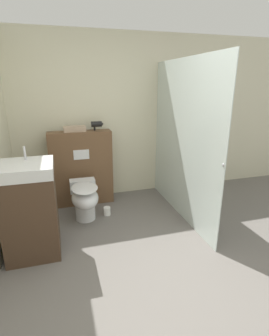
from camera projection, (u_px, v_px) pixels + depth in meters
ground_plane at (160, 293)px, 2.32m from camera, size 12.00×12.00×0.00m
wall_back at (107, 118)px, 4.06m from camera, size 8.00×0.06×2.50m
partition_panel at (82, 168)px, 3.93m from camera, size 0.91×0.26×1.11m
shower_glass at (183, 142)px, 3.44m from camera, size 0.04×1.91×2.08m
toilet at (85, 199)px, 3.48m from camera, size 0.35×0.62×0.50m
sink_vanity at (30, 210)px, 2.74m from camera, size 0.54×0.54×1.16m
hair_drier at (97, 124)px, 3.82m from camera, size 0.18×0.08×0.13m
folded_towel at (75, 129)px, 3.74m from camera, size 0.31×0.16×0.08m
spare_toilet_roll at (107, 211)px, 3.68m from camera, size 0.10×0.10×0.12m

